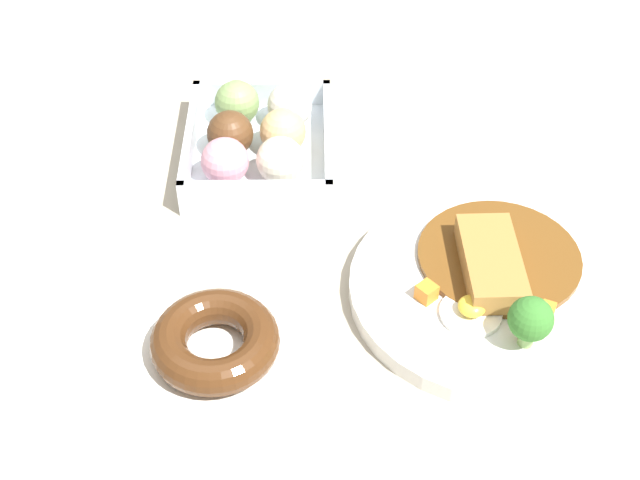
{
  "coord_description": "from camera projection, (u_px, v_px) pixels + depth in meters",
  "views": [
    {
      "loc": [
        -0.64,
        0.04,
        0.63
      ],
      "look_at": [
        -0.01,
        0.03,
        0.03
      ],
      "focal_mm": 50.22,
      "sensor_mm": 36.0,
      "label": 1
    }
  ],
  "objects": [
    {
      "name": "ground_plane",
      "position": [
        349.0,
        254.0,
        0.9
      ],
      "size": [
        1.6,
        1.6,
        0.0
      ],
      "primitive_type": "plane",
      "color": "#B2A893"
    },
    {
      "name": "curry_plate",
      "position": [
        491.0,
        286.0,
        0.85
      ],
      "size": [
        0.27,
        0.27,
        0.07
      ],
      "color": "white",
      "rests_on": "ground_plane"
    },
    {
      "name": "donut_box",
      "position": [
        258.0,
        139.0,
        0.99
      ],
      "size": [
        0.19,
        0.16,
        0.06
      ],
      "color": "silver",
      "rests_on": "ground_plane"
    },
    {
      "name": "chocolate_ring_donut",
      "position": [
        215.0,
        342.0,
        0.79
      ],
      "size": [
        0.16,
        0.16,
        0.04
      ],
      "color": "white",
      "rests_on": "ground_plane"
    }
  ]
}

